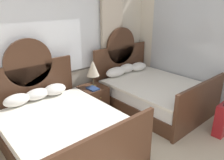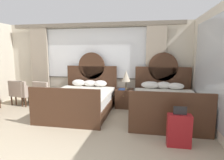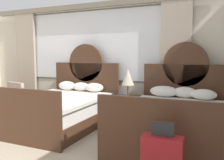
# 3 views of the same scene
# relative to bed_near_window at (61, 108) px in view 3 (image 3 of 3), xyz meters

# --- Properties ---
(wall_back_window) EXTENTS (6.31, 0.22, 2.70)m
(wall_back_window) POSITION_rel_bed_near_window_xyz_m (0.08, 1.24, 1.08)
(wall_back_window) COLOR beige
(wall_back_window) RESTS_ON ground_plane
(bed_near_window) EXTENTS (1.71, 2.26, 1.71)m
(bed_near_window) POSITION_rel_bed_near_window_xyz_m (0.00, 0.00, 0.00)
(bed_near_window) COLOR #472B1C
(bed_near_window) RESTS_ON ground_plane
(bed_near_mirror) EXTENTS (1.71, 2.26, 1.71)m
(bed_near_mirror) POSITION_rel_bed_near_window_xyz_m (2.32, 0.01, 0.00)
(bed_near_mirror) COLOR #472B1C
(bed_near_mirror) RESTS_ON ground_plane
(nightstand_between_beds) EXTENTS (0.53, 0.55, 0.58)m
(nightstand_between_beds) POSITION_rel_bed_near_window_xyz_m (1.16, 0.69, -0.07)
(nightstand_between_beds) COLOR #472B1C
(nightstand_between_beds) RESTS_ON ground_plane
(table_lamp_on_nightstand) EXTENTS (0.27, 0.27, 0.58)m
(table_lamp_on_nightstand) POSITION_rel_bed_near_window_xyz_m (1.20, 0.71, 0.63)
(table_lamp_on_nightstand) COLOR brown
(table_lamp_on_nightstand) RESTS_ON nightstand_between_beds
(book_on_nightstand) EXTENTS (0.18, 0.26, 0.03)m
(book_on_nightstand) POSITION_rel_bed_near_window_xyz_m (1.09, 0.59, 0.24)
(book_on_nightstand) COLOR navy
(book_on_nightstand) RESTS_ON nightstand_between_beds
(armchair_by_window_left) EXTENTS (0.68, 0.68, 0.81)m
(armchair_by_window_left) POSITION_rel_bed_near_window_xyz_m (-1.37, 0.35, 0.09)
(armchair_by_window_left) COLOR #B29E8E
(armchair_by_window_left) RESTS_ON ground_plane
(armchair_by_window_centre) EXTENTS (0.72, 0.72, 0.81)m
(armchair_by_window_centre) POSITION_rel_bed_near_window_xyz_m (-2.08, 0.35, 0.09)
(armchair_by_window_centre) COLOR #B29E8E
(armchair_by_window_centre) RESTS_ON ground_plane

